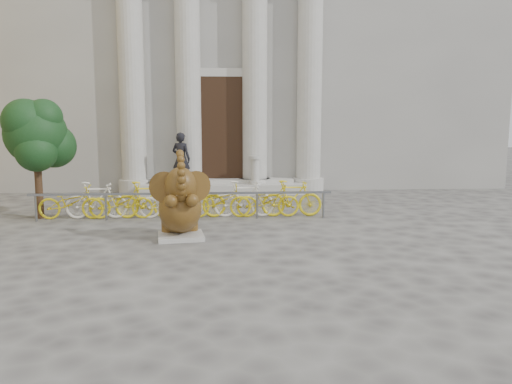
{
  "coord_description": "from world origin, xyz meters",
  "views": [
    {
      "loc": [
        0.04,
        -8.58,
        2.6
      ],
      "look_at": [
        0.73,
        1.95,
        1.1
      ],
      "focal_mm": 35.0,
      "sensor_mm": 36.0,
      "label": 1
    }
  ],
  "objects": [
    {
      "name": "bike_rack",
      "position": [
        -1.08,
        4.85,
        0.5
      ],
      "size": [
        8.0,
        0.53,
        1.0
      ],
      "color": "slate",
      "rests_on": "ground"
    },
    {
      "name": "balustrade_post",
      "position": [
        1.17,
        9.1,
        0.83
      ],
      "size": [
        0.42,
        0.42,
        1.02
      ],
      "color": "#A8A59E",
      "rests_on": "entrance_steps"
    },
    {
      "name": "pedestrian",
      "position": [
        -1.45,
        9.08,
        1.29
      ],
      "size": [
        0.8,
        0.67,
        1.86
      ],
      "primitive_type": "imported",
      "rotation": [
        0.0,
        0.0,
        2.75
      ],
      "color": "black",
      "rests_on": "entrance_steps"
    },
    {
      "name": "tree",
      "position": [
        -4.88,
        5.01,
        2.22
      ],
      "size": [
        1.83,
        1.67,
        3.18
      ],
      "color": "#332114",
      "rests_on": "ground"
    },
    {
      "name": "ground",
      "position": [
        0.0,
        0.0,
        0.0
      ],
      "size": [
        80.0,
        80.0,
        0.0
      ],
      "primitive_type": "plane",
      "color": "#474442",
      "rests_on": "ground"
    },
    {
      "name": "classical_building",
      "position": [
        0.0,
        14.93,
        5.98
      ],
      "size": [
        22.0,
        10.7,
        12.0
      ],
      "color": "gray",
      "rests_on": "ground"
    },
    {
      "name": "elephant_statue",
      "position": [
        -0.92,
        2.38,
        0.72
      ],
      "size": [
        1.32,
        1.53,
        1.99
      ],
      "rotation": [
        0.0,
        0.0,
        0.14
      ],
      "color": "#A8A59E",
      "rests_on": "ground"
    },
    {
      "name": "entrance_steps",
      "position": [
        0.0,
        9.4,
        0.18
      ],
      "size": [
        6.0,
        1.2,
        0.36
      ],
      "primitive_type": "cube",
      "color": "#A8A59E",
      "rests_on": "ground"
    }
  ]
}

